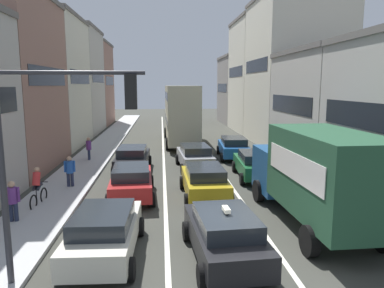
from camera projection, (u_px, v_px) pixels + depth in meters
ground_plane at (227, 266)px, 10.42m from camera, size 140.00×140.00×0.00m
sidewalk_left at (101, 148)px, 29.52m from camera, size 2.60×64.00×0.14m
lane_stripe_left at (163, 148)px, 29.95m from camera, size 0.16×60.00×0.01m
lane_stripe_right at (204, 147)px, 30.23m from camera, size 0.16×60.00×0.01m
building_row_left at (41, 84)px, 31.05m from camera, size 7.20×43.90×11.09m
building_row_right at (289, 85)px, 33.50m from camera, size 7.20×43.90×12.59m
traffic_light_pole at (53, 139)px, 8.82m from camera, size 3.58×0.38×5.50m
removalist_box_truck at (316, 173)px, 13.11m from camera, size 2.87×7.76×3.58m
taxi_centre_lane_front at (225, 234)px, 10.66m from camera, size 2.29×4.41×1.66m
sedan_left_lane_front at (105, 232)px, 10.84m from camera, size 2.18×4.36×1.49m
sedan_centre_lane_second at (205, 181)px, 16.62m from camera, size 2.11×4.33×1.49m
wagon_left_lane_second at (132, 181)px, 16.60m from camera, size 2.22×4.38×1.49m
hatchback_centre_lane_third at (195, 156)px, 22.42m from camera, size 2.27×4.40×1.49m
sedan_left_lane_third at (133, 158)px, 21.78m from camera, size 2.16×4.35×1.49m
sedan_right_lane_behind_truck at (255, 164)px, 20.14m from camera, size 2.26×4.40×1.49m
wagon_right_lane_far at (233, 147)px, 25.72m from camera, size 2.29×4.41×1.49m
bus_mid_queue_primary at (181, 112)px, 31.78m from camera, size 2.85×10.52×5.06m
cyclist_on_sidewalk at (38, 188)px, 15.32m from camera, size 0.50×1.73×1.72m
pedestrian_near_kerb at (89, 148)px, 24.46m from camera, size 0.34×0.54×1.66m
pedestrian_mid_sidewalk at (70, 170)px, 17.97m from camera, size 0.53×0.34×1.66m
pedestrian_far_sidewalk at (13, 200)px, 13.35m from camera, size 0.54×0.34×1.66m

